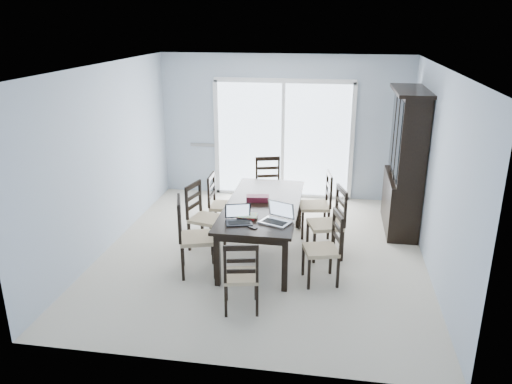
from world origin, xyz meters
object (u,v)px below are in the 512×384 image
(chair_left_near, at_px, (189,228))
(chair_left_far, at_px, (218,198))
(dining_table, at_px, (263,209))
(laptop_dark, at_px, (239,219))
(chair_right_near, at_px, (329,240))
(game_box, at_px, (258,198))
(chair_right_mid, at_px, (333,215))
(cell_phone, at_px, (253,228))
(china_hutch, at_px, (405,163))
(chair_end_far, at_px, (268,180))
(chair_end_near, at_px, (241,270))
(chair_right_far, at_px, (321,197))
(laptop_silver, at_px, (275,218))
(chair_left_mid, at_px, (200,209))
(hot_tub, at_px, (245,158))

(chair_left_near, bearing_deg, chair_left_far, 160.09)
(dining_table, distance_m, laptop_dark, 0.78)
(chair_right_near, bearing_deg, game_box, 37.83)
(chair_left_near, bearing_deg, chair_right_mid, 96.73)
(game_box, bearing_deg, cell_phone, -84.66)
(china_hutch, xyz_separation_m, chair_end_far, (-2.16, 0.30, -0.48))
(cell_phone, bearing_deg, chair_end_near, -60.55)
(chair_right_far, height_order, cell_phone, chair_right_far)
(laptop_dark, height_order, game_box, laptop_dark)
(chair_end_near, distance_m, laptop_dark, 0.87)
(china_hutch, bearing_deg, chair_left_far, -167.35)
(cell_phone, bearing_deg, china_hutch, 76.89)
(chair_left_far, relative_size, chair_right_mid, 0.93)
(laptop_silver, bearing_deg, chair_left_near, -153.92)
(chair_left_far, xyz_separation_m, chair_end_near, (0.77, -2.17, -0.03))
(chair_right_near, bearing_deg, cell_phone, 86.32)
(chair_right_far, distance_m, chair_end_far, 1.19)
(chair_left_far, bearing_deg, chair_end_far, 144.34)
(chair_right_near, height_order, game_box, chair_right_near)
(chair_right_mid, height_order, laptop_silver, chair_right_mid)
(dining_table, bearing_deg, chair_right_mid, 4.38)
(chair_right_far, xyz_separation_m, laptop_silver, (-0.52, -1.45, 0.20))
(dining_table, bearing_deg, chair_left_mid, 176.13)
(cell_phone, distance_m, hot_tub, 4.27)
(laptop_dark, relative_size, game_box, 1.20)
(laptop_dark, xyz_separation_m, game_box, (0.11, 0.83, -0.02))
(chair_right_mid, height_order, chair_right_far, chair_right_mid)
(chair_right_near, height_order, chair_end_far, chair_end_far)
(chair_left_mid, height_order, laptop_dark, chair_left_mid)
(chair_left_far, xyz_separation_m, laptop_dark, (0.59, -1.36, 0.23))
(dining_table, height_order, chair_end_near, chair_end_near)
(game_box, relative_size, hot_tub, 0.17)
(dining_table, height_order, chair_right_far, chair_right_far)
(chair_end_far, distance_m, laptop_dark, 2.31)
(dining_table, relative_size, chair_end_far, 1.96)
(chair_right_mid, relative_size, laptop_dark, 3.07)
(chair_left_near, height_order, chair_left_mid, chair_left_near)
(chair_right_near, relative_size, chair_right_mid, 0.93)
(china_hutch, xyz_separation_m, cell_phone, (-2.02, -2.11, -0.32))
(chair_right_mid, bearing_deg, chair_right_far, -2.57)
(china_hutch, bearing_deg, chair_right_near, -119.73)
(chair_right_mid, bearing_deg, chair_right_near, 160.35)
(china_hutch, bearing_deg, chair_end_near, -125.97)
(dining_table, height_order, hot_tub, hot_tub)
(dining_table, height_order, laptop_silver, laptop_silver)
(chair_left_mid, bearing_deg, laptop_silver, 72.83)
(chair_end_far, relative_size, laptop_dark, 2.98)
(dining_table, distance_m, chair_left_far, 1.00)
(dining_table, relative_size, laptop_dark, 5.84)
(chair_left_far, relative_size, chair_end_near, 1.05)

